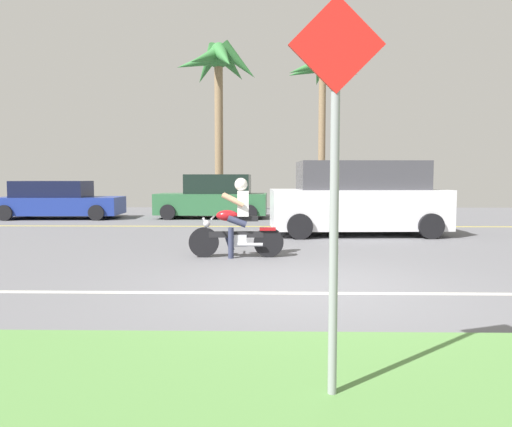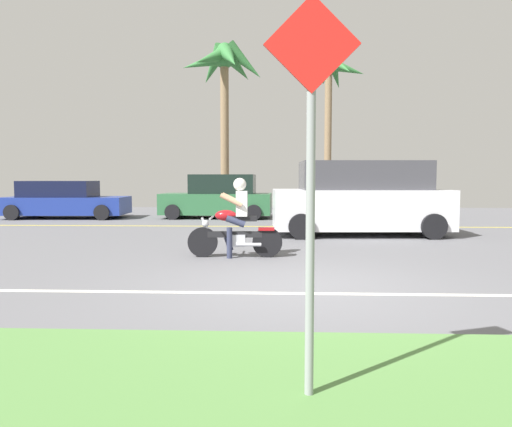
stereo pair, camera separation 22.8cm
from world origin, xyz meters
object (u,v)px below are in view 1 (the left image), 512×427
Objects in this scene: parked_car_1 at (214,198)px; street_sign at (335,161)px; motorcyclist at (237,224)px; parked_car_2 at (351,199)px; palm_tree_0 at (322,77)px; palm_tree_1 at (218,70)px; suv_nearby at (358,199)px; parked_car_0 at (58,201)px.

street_sign is at bearing -80.84° from parked_car_1.
street_sign is (0.99, -5.94, 0.98)m from motorcyclist.
palm_tree_0 reaches higher than parked_car_2.
parked_car_1 is 8.47m from palm_tree_0.
palm_tree_1 is (-5.52, 2.75, 5.65)m from parked_car_2.
street_sign is at bearing -80.49° from motorcyclist.
suv_nearby is at bearing -62.50° from palm_tree_1.
motorcyclist is 4.85m from suv_nearby.
parked_car_2 is (0.89, 6.14, -0.28)m from suv_nearby.
parked_car_0 is 5.84m from parked_car_1.
parked_car_1 is at bearing 99.16° from street_sign.
palm_tree_1 is at bearing 97.93° from street_sign.
palm_tree_0 is at bearing 44.96° from parked_car_1.
parked_car_2 is at bearing -26.45° from palm_tree_1.
suv_nearby is 0.63× the size of palm_tree_1.
palm_tree_0 reaches higher than suv_nearby.
parked_car_1 is 1.56× the size of street_sign.
palm_tree_1 reaches higher than suv_nearby.
suv_nearby is 1.15× the size of parked_car_1.
parked_car_0 is at bearing 154.54° from suv_nearby.
parked_car_2 is 0.47× the size of palm_tree_1.
motorcyclist is at bearing -50.11° from parked_car_0.
suv_nearby is 1.34× the size of parked_car_2.
parked_car_0 is at bearing -173.61° from parked_car_2.
palm_tree_0 is at bearing 10.69° from palm_tree_1.
parked_car_0 is 12.78m from palm_tree_0.
motorcyclist is 0.24× the size of palm_tree_1.
palm_tree_0 reaches higher than parked_car_1.
parked_car_0 is (-10.28, 4.89, -0.28)m from suv_nearby.
motorcyclist is 0.43× the size of parked_car_1.
parked_car_2 is 8.36m from palm_tree_1.
suv_nearby is 1.05× the size of parked_car_0.
motorcyclist reaches higher than parked_car_0.
suv_nearby is at bearing -90.83° from palm_tree_0.
parked_car_0 is 8.94m from palm_tree_1.
parked_car_0 is at bearing 119.43° from street_sign.
palm_tree_0 is at bearing 25.17° from parked_car_0.
parked_car_2 is (3.92, 9.92, 0.03)m from motorcyclist.
parked_car_1 reaches higher than parked_car_2.
suv_nearby is 11.12m from palm_tree_0.
parked_car_0 is 1.27× the size of parked_car_2.
suv_nearby is 0.65× the size of palm_tree_0.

